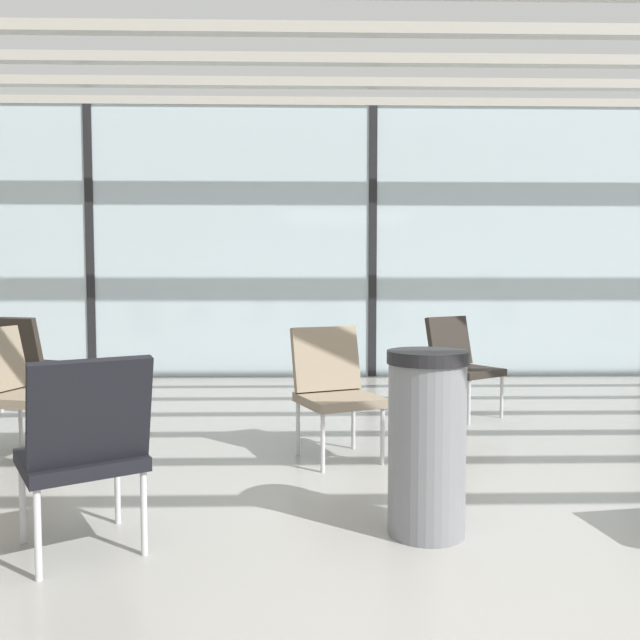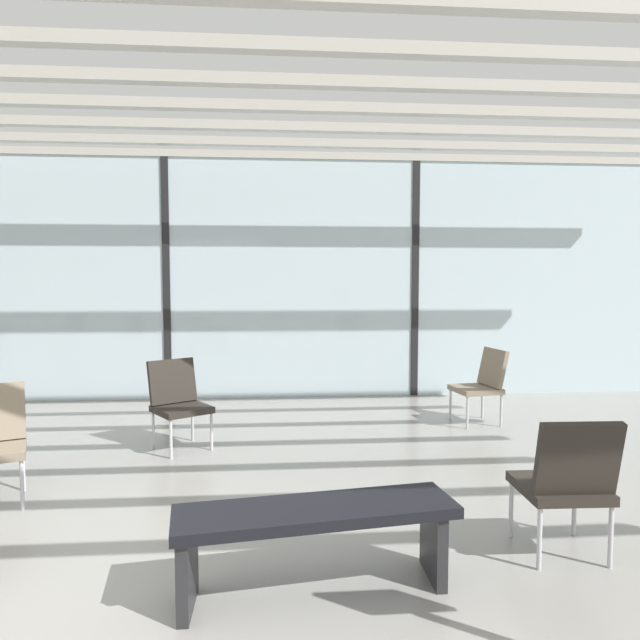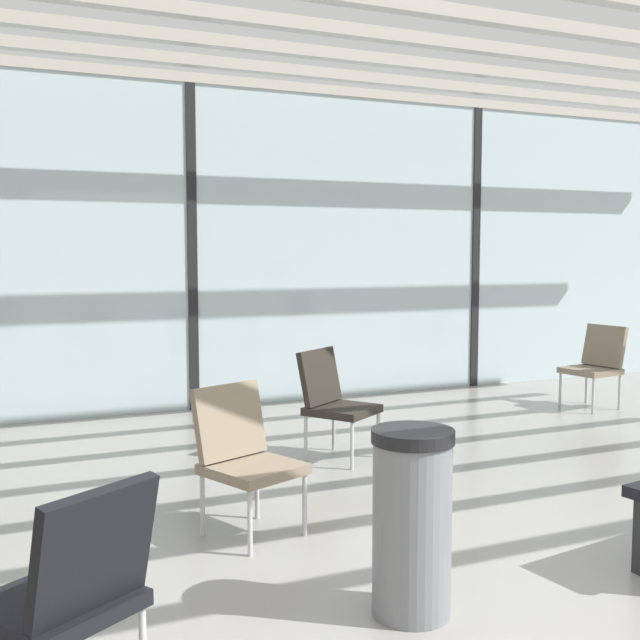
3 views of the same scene
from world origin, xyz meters
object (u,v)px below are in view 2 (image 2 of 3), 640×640
at_px(lounge_chair_3, 178,398).
at_px(lounge_chair_1, 483,381).
at_px(waiting_bench, 317,526).
at_px(lounge_chair_0, 567,478).
at_px(parked_airplane, 218,265).

bearing_deg(lounge_chair_3, lounge_chair_1, -22.28).
height_order(lounge_chair_1, lounge_chair_3, same).
bearing_deg(waiting_bench, lounge_chair_3, -74.88).
height_order(lounge_chair_1, waiting_bench, lounge_chair_1).
xyz_separation_m(lounge_chair_0, waiting_bench, (-1.51, -0.24, -0.13)).
relative_size(parked_airplane, waiting_bench, 9.42).
bearing_deg(lounge_chair_0, lounge_chair_1, -100.49).
distance_m(parked_airplane, lounge_chair_1, 8.29).
distance_m(lounge_chair_3, waiting_bench, 2.97).
relative_size(lounge_chair_0, waiting_bench, 0.56).
bearing_deg(lounge_chair_1, waiting_bench, -41.24).
distance_m(lounge_chair_1, waiting_bench, 4.06).
xyz_separation_m(lounge_chair_0, lounge_chair_3, (-2.69, 2.48, 0.00)).
distance_m(parked_airplane, waiting_bench, 10.88).
distance_m(parked_airplane, lounge_chair_3, 8.08).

